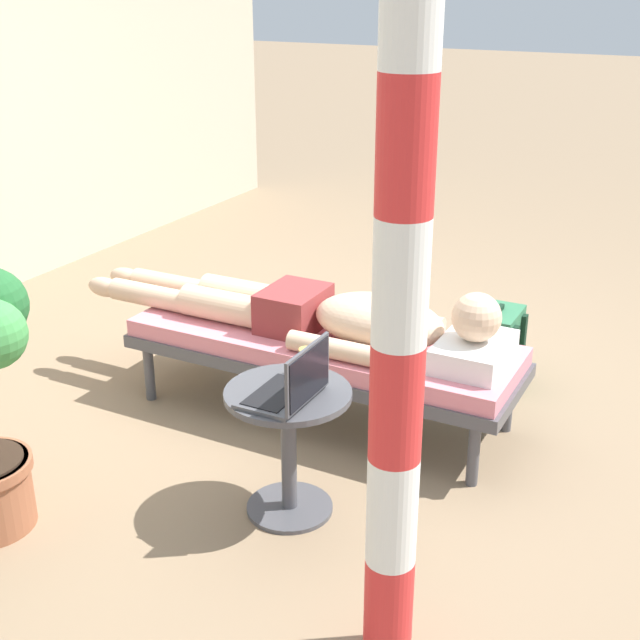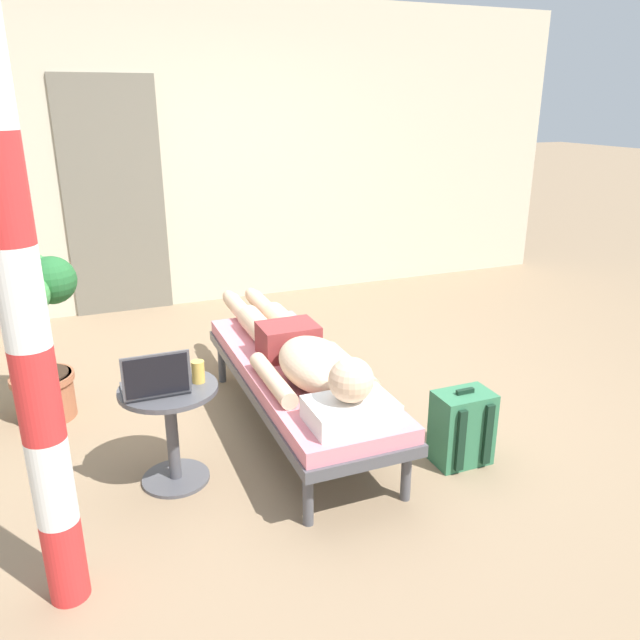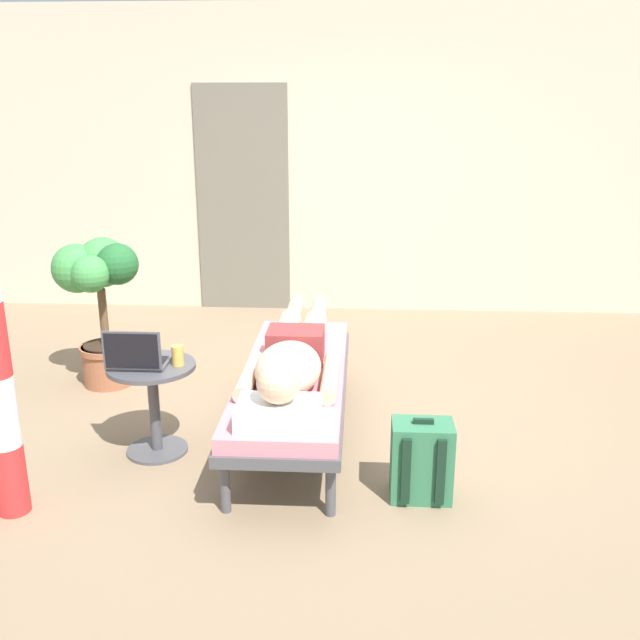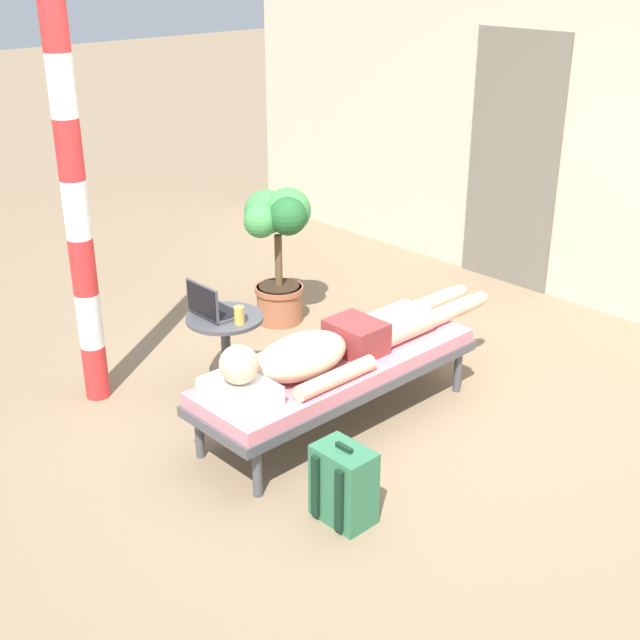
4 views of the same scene
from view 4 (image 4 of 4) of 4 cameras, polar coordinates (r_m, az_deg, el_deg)
ground_plane at (r=5.18m, az=3.55°, el=-6.71°), size 40.00×40.00×0.00m
house_wall_back at (r=6.80m, az=18.57°, el=11.84°), size 7.60×0.20×2.70m
house_door_panel at (r=7.13m, az=12.78°, el=10.28°), size 0.84×0.03×2.04m
lounge_chair at (r=4.99m, az=1.19°, el=-3.38°), size 0.60×1.85×0.42m
person_reclining at (r=4.89m, az=0.86°, el=-1.76°), size 0.53×2.17×0.32m
side_table at (r=5.36m, az=-6.33°, el=-1.39°), size 0.48×0.48×0.52m
laptop at (r=5.28m, az=-7.27°, el=0.86°), size 0.31×0.24×0.23m
drink_glass at (r=5.16m, az=-5.43°, el=0.32°), size 0.06×0.06×0.11m
backpack at (r=4.27m, az=1.63°, el=-10.96°), size 0.30×0.26×0.42m
potted_plant at (r=6.28m, az=-2.84°, el=5.57°), size 0.61×0.56×1.01m
porch_post at (r=5.15m, az=-15.99°, el=7.11°), size 0.15×0.15×2.45m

